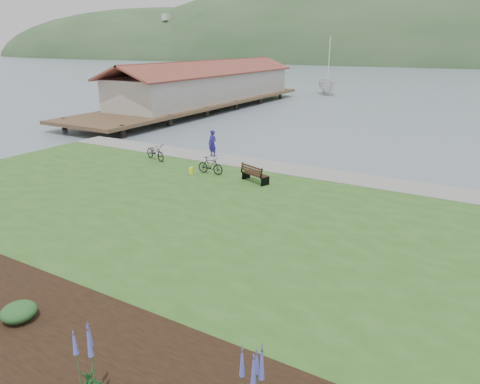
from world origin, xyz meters
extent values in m
plane|color=slate|center=(0.00, 0.00, 0.00)|extent=(600.00, 600.00, 0.00)
cube|color=#2E5B20|center=(0.00, -2.00, 0.20)|extent=(34.00, 20.00, 0.40)
cube|color=gray|center=(0.00, 6.90, 0.42)|extent=(34.00, 2.20, 0.03)
cube|color=black|center=(3.00, -9.80, 0.42)|extent=(24.00, 4.40, 0.04)
cube|color=#4C3826|center=(-20.00, 26.00, 0.85)|extent=(8.00, 36.00, 0.30)
cube|color=#B2ADA3|center=(-20.00, 28.00, 2.50)|extent=(6.40, 28.00, 3.00)
cube|color=#301E13|center=(-1.11, 3.84, 0.83)|extent=(1.62, 1.05, 0.05)
cube|color=#301E13|center=(-1.21, 3.57, 1.12)|extent=(1.49, 0.68, 0.48)
cube|color=black|center=(-1.81, 4.10, 0.61)|extent=(0.24, 0.51, 0.42)
cube|color=black|center=(-0.41, 3.57, 0.61)|extent=(0.24, 0.51, 0.42)
imported|color=navy|center=(-5.88, 7.07, 1.40)|extent=(0.80, 0.62, 1.99)
imported|color=black|center=(-8.53, 4.74, 0.89)|extent=(1.22, 1.99, 0.99)
imported|color=black|center=(-3.93, 3.91, 0.87)|extent=(0.49, 1.56, 0.94)
imported|color=silver|center=(-12.75, 48.59, 0.00)|extent=(13.85, 13.91, 26.43)
cube|color=yellow|center=(-4.91, 3.48, 0.56)|extent=(0.30, 0.35, 0.32)
cone|color=#474BA5|center=(2.84, -10.45, 1.58)|extent=(0.32, 0.32, 1.67)
cone|color=#474BA5|center=(5.91, -9.38, 1.62)|extent=(0.36, 0.36, 1.75)
ellipsoid|color=#1E4C21|center=(-0.84, -9.52, 0.66)|extent=(0.89, 0.89, 0.44)
camera|label=1|loc=(8.71, -14.75, 7.12)|focal=32.00mm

